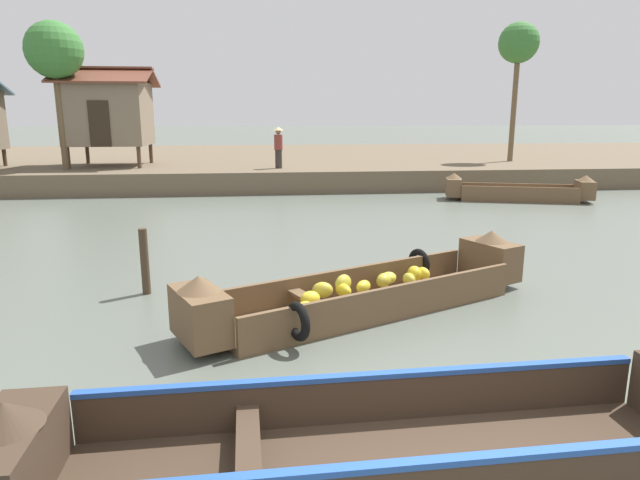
# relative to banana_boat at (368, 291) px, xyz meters

# --- Properties ---
(ground_plane) EXTENTS (300.00, 300.00, 0.00)m
(ground_plane) POSITION_rel_banana_boat_xyz_m (-0.36, 5.34, -0.32)
(ground_plane) COLOR #596056
(riverbank_strip) EXTENTS (160.00, 20.00, 0.85)m
(riverbank_strip) POSITION_rel_banana_boat_xyz_m (-0.36, 22.86, 0.11)
(riverbank_strip) COLOR brown
(riverbank_strip) RESTS_ON ground
(banana_boat) EXTENTS (5.78, 3.42, 0.97)m
(banana_boat) POSITION_rel_banana_boat_xyz_m (0.00, 0.00, 0.00)
(banana_boat) COLOR brown
(banana_boat) RESTS_ON ground
(viewer_boat) EXTENTS (6.40, 1.57, 0.90)m
(viewer_boat) POSITION_rel_banana_boat_xyz_m (-0.65, -3.96, -0.04)
(viewer_boat) COLOR #3D2D21
(viewer_boat) RESTS_ON ground
(fishing_skiff_distant) EXTENTS (5.02, 2.28, 0.94)m
(fishing_skiff_distant) POSITION_rel_banana_boat_xyz_m (7.49, 10.47, 0.00)
(fishing_skiff_distant) COLOR brown
(fishing_skiff_distant) RESTS_ON ground
(stilt_house_mid_right) EXTENTS (3.86, 3.50, 4.07)m
(stilt_house_mid_right) POSITION_rel_banana_boat_xyz_m (-7.81, 16.52, 2.77)
(stilt_house_mid_right) COLOR #4C3826
(stilt_house_mid_right) RESTS_ON riverbank_strip
(palm_tree_near) EXTENTS (1.80, 1.80, 6.21)m
(palm_tree_near) POSITION_rel_banana_boat_xyz_m (10.20, 16.96, 5.71)
(palm_tree_near) COLOR brown
(palm_tree_near) RESTS_ON riverbank_strip
(palm_tree_mid) EXTENTS (2.15, 2.15, 5.62)m
(palm_tree_mid) POSITION_rel_banana_boat_xyz_m (-9.26, 15.07, 5.02)
(palm_tree_mid) COLOR brown
(palm_tree_mid) RESTS_ON riverbank_strip
(vendor_person) EXTENTS (0.44, 0.44, 1.66)m
(vendor_person) POSITION_rel_banana_boat_xyz_m (-0.79, 14.59, 1.46)
(vendor_person) COLOR #332D28
(vendor_person) RESTS_ON riverbank_strip
(mooring_post) EXTENTS (0.14, 0.14, 1.13)m
(mooring_post) POSITION_rel_banana_boat_xyz_m (-3.57, 1.23, 0.25)
(mooring_post) COLOR #423323
(mooring_post) RESTS_ON ground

